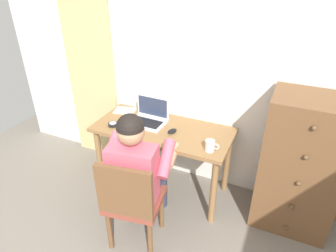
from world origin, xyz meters
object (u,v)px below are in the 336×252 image
Objects in this scene: chair at (131,200)px; coffee_mug at (210,146)px; dresser at (300,166)px; desk_clock at (113,124)px; person_seated at (139,167)px; laptop at (149,117)px; computer_mouse at (172,131)px; desk at (163,138)px; notebook_pad at (125,111)px.

coffee_mug is (0.43, 0.56, 0.28)m from chair.
dresser reaches higher than desk_clock.
person_seated is at bearing 98.05° from chair.
person_seated is 0.64m from desk_clock.
coffee_mug is at bearing -18.88° from laptop.
computer_mouse is at bearing 160.87° from coffee_mug.
desk is 0.55m from person_seated.
dresser reaches higher than computer_mouse.
person_seated is at bearing -38.99° from desk_clock.
chair reaches higher than notebook_pad.
coffee_mug reaches higher than notebook_pad.
coffee_mug is at bearing -1.48° from desk_clock.
desk_clock is 0.75× the size of coffee_mug.
laptop is 3.87× the size of desk_clock.
dresser reaches higher than coffee_mug.
chair is 7.20× the size of coffee_mug.
dresser is 1.72m from notebook_pad.
coffee_mug is (1.01, -0.33, 0.04)m from notebook_pad.
notebook_pad is 1.07m from coffee_mug.
desk is 6.13× the size of notebook_pad.
coffee_mug is (0.68, -0.23, -0.00)m from laptop.
person_seated reaches higher than chair.
notebook_pad is at bearing 177.12° from dresser.
desk_clock is 0.43× the size of notebook_pad.
notebook_pad is (-1.72, 0.09, 0.11)m from dresser.
laptop is at bearing 109.93° from person_seated.
laptop is at bearing -177.02° from computer_mouse.
chair is 1.09m from notebook_pad.
desk_clock is (-0.52, 0.58, 0.25)m from chair.
person_seated is 5.63× the size of notebook_pad.
dresser reaches higher than desk.
desk is at bearing -19.48° from laptop.
computer_mouse is 0.42m from coffee_mug.
person_seated is 11.82× the size of computer_mouse.
coffee_mug is at bearing 39.38° from person_seated.
chair is 4.12× the size of notebook_pad.
desk is at bearing -30.91° from notebook_pad.
laptop is (-1.38, -0.01, 0.16)m from dresser.
chair is 9.60× the size of desk_clock.
dresser reaches higher than person_seated.
desk is 0.48m from desk_clock.
person_seated is at bearing -70.07° from laptop.
coffee_mug is (-0.70, -0.25, 0.15)m from dresser.
desk is 1.09× the size of person_seated.
laptop is 0.35m from notebook_pad.
computer_mouse is (0.06, 0.51, 0.07)m from person_seated.
coffee_mug is at bearing -160.76° from dresser.
laptop reaches higher than coffee_mug.
computer_mouse is (0.04, 0.69, 0.25)m from chair.
coffee_mug reaches higher than computer_mouse.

